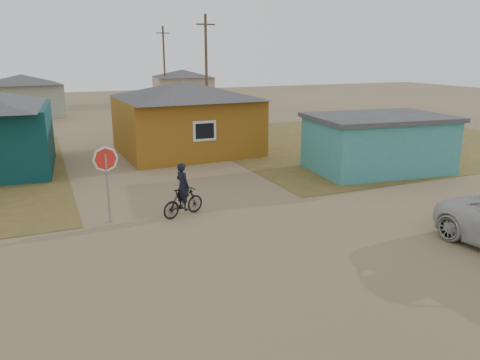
# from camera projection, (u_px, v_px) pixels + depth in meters

# --- Properties ---
(ground) EXTENTS (120.00, 120.00, 0.00)m
(ground) POSITION_uv_depth(u_px,v_px,m) (250.00, 256.00, 12.79)
(ground) COLOR olive
(grass_ne) EXTENTS (20.00, 18.00, 0.00)m
(grass_ne) POSITION_uv_depth(u_px,v_px,m) (366.00, 140.00, 29.65)
(grass_ne) COLOR brown
(grass_ne) RESTS_ON ground
(house_yellow) EXTENTS (7.72, 6.76, 3.90)m
(house_yellow) POSITION_uv_depth(u_px,v_px,m) (186.00, 116.00, 25.63)
(house_yellow) COLOR #935B16
(house_yellow) RESTS_ON ground
(shed_turquoise) EXTENTS (6.71, 4.93, 2.60)m
(shed_turquoise) POSITION_uv_depth(u_px,v_px,m) (378.00, 143.00, 21.83)
(shed_turquoise) COLOR teal
(shed_turquoise) RESTS_ON ground
(house_pale_west) EXTENTS (7.04, 6.15, 3.60)m
(house_pale_west) POSITION_uv_depth(u_px,v_px,m) (23.00, 95.00, 40.16)
(house_pale_west) COLOR gray
(house_pale_west) RESTS_ON ground
(house_beige_east) EXTENTS (6.95, 6.05, 3.60)m
(house_beige_east) POSITION_uv_depth(u_px,v_px,m) (183.00, 86.00, 51.57)
(house_beige_east) COLOR tan
(house_beige_east) RESTS_ON ground
(utility_pole_near) EXTENTS (1.40, 0.20, 8.00)m
(utility_pole_near) POSITION_uv_depth(u_px,v_px,m) (206.00, 70.00, 33.68)
(utility_pole_near) COLOR brown
(utility_pole_near) RESTS_ON ground
(utility_pole_far) EXTENTS (1.40, 0.20, 8.00)m
(utility_pole_far) POSITION_uv_depth(u_px,v_px,m) (164.00, 65.00, 48.24)
(utility_pole_far) COLOR brown
(utility_pole_far) RESTS_ON ground
(stop_sign) EXTENTS (0.82, 0.22, 2.55)m
(stop_sign) POSITION_uv_depth(u_px,v_px,m) (106.00, 167.00, 14.83)
(stop_sign) COLOR gray
(stop_sign) RESTS_ON ground
(cyclist) EXTENTS (1.70, 1.02, 1.86)m
(cyclist) POSITION_uv_depth(u_px,v_px,m) (183.00, 197.00, 15.77)
(cyclist) COLOR black
(cyclist) RESTS_ON ground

